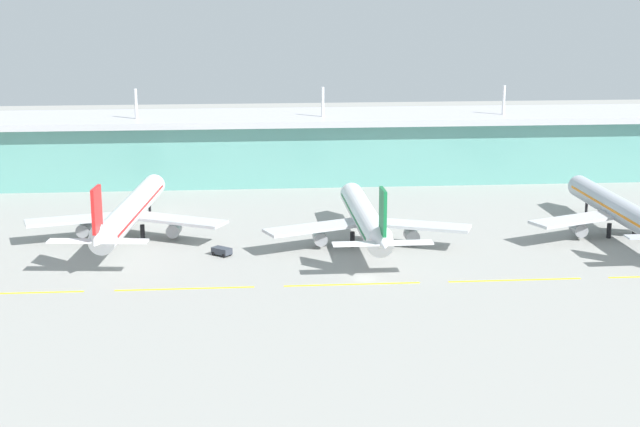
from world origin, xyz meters
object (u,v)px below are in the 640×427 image
at_px(airliner_center, 365,218).
at_px(airliner_far_middle, 621,210).
at_px(airliner_near_middle, 130,212).
at_px(pushback_tug, 222,251).

height_order(airliner_center, airliner_far_middle, same).
height_order(airliner_near_middle, pushback_tug, airliner_near_middle).
bearing_deg(airliner_far_middle, airliner_near_middle, 175.84).
relative_size(airliner_near_middle, airliner_center, 1.15).
relative_size(airliner_far_middle, pushback_tug, 13.24).
bearing_deg(pushback_tug, airliner_center, 10.87).
xyz_separation_m(airliner_center, pushback_tug, (-33.50, -6.43, -5.34)).
xyz_separation_m(airliner_far_middle, pushback_tug, (-96.15, -9.10, -5.35)).
bearing_deg(airliner_far_middle, airliner_center, -177.57).
distance_m(airliner_center, pushback_tug, 34.53).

